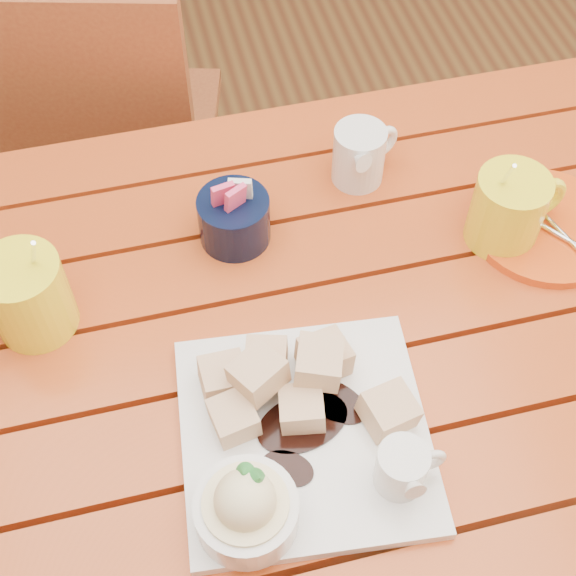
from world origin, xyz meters
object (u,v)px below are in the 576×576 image
object	(u,v)px
coffee_mug_right	(510,208)
chair_far	(94,148)
coffee_mug_left	(25,296)
dessert_plate	(291,445)
table	(286,374)
orange_saucer	(546,226)

from	to	relation	value
coffee_mug_right	chair_far	size ratio (longest dim) A/B	0.17
coffee_mug_left	dessert_plate	bearing A→B (deg)	-51.35
table	dessert_plate	distance (m)	0.22
coffee_mug_left	table	bearing A→B (deg)	-23.71
table	orange_saucer	size ratio (longest dim) A/B	5.93
coffee_mug_left	orange_saucer	world-z (taller)	coffee_mug_left
table	dessert_plate	bearing A→B (deg)	-101.57
coffee_mug_right	orange_saucer	xyz separation A→B (m)	(0.06, -0.00, -0.05)
coffee_mug_left	orange_saucer	distance (m)	0.67
coffee_mug_right	dessert_plate	bearing A→B (deg)	-154.02
orange_saucer	chair_far	bearing A→B (deg)	136.53
dessert_plate	coffee_mug_left	xyz separation A→B (m)	(-0.26, 0.25, 0.03)
table	chair_far	distance (m)	0.69
dessert_plate	chair_far	size ratio (longest dim) A/B	0.33
table	coffee_mug_right	size ratio (longest dim) A/B	7.62
coffee_mug_left	coffee_mug_right	bearing A→B (deg)	-8.50
dessert_plate	chair_far	distance (m)	0.87
dessert_plate	orange_saucer	distance (m)	0.48
table	dessert_plate	xyz separation A→B (m)	(-0.03, -0.16, 0.14)
coffee_mug_left	coffee_mug_right	size ratio (longest dim) A/B	1.04
orange_saucer	coffee_mug_right	bearing A→B (deg)	176.10
dessert_plate	chair_far	bearing A→B (deg)	102.91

